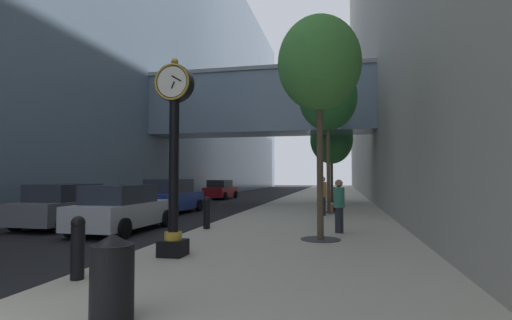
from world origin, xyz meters
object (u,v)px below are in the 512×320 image
at_px(bollard_nearest, 78,246).
at_px(bollard_third, 207,212).
at_px(street_clock, 174,146).
at_px(car_blue_near, 171,197).
at_px(pedestrian_by_clock, 323,195).
at_px(street_tree_mid_far, 331,140).
at_px(pedestrian_walking, 339,205).
at_px(trash_bin, 112,276).
at_px(car_silver_mid, 122,209).
at_px(street_tree_mid_near, 328,98).
at_px(car_grey_far, 67,206).
at_px(car_red_trailing, 221,190).
at_px(street_tree_near, 319,64).

distance_m(bollard_nearest, bollard_third, 6.50).
bearing_deg(street_clock, car_blue_near, 114.99).
distance_m(bollard_third, pedestrian_by_clock, 6.39).
height_order(street_tree_mid_far, pedestrian_walking, street_tree_mid_far).
bearing_deg(bollard_nearest, bollard_third, 90.00).
distance_m(trash_bin, car_silver_mid, 8.93).
height_order(pedestrian_walking, car_silver_mid, pedestrian_walking).
relative_size(street_clock, bollard_third, 4.11).
height_order(street_clock, street_tree_mid_far, street_tree_mid_far).
xyz_separation_m(street_tree_mid_near, car_grey_far, (-9.46, -6.40, -4.97)).
bearing_deg(bollard_third, car_silver_mid, -172.52).
distance_m(pedestrian_walking, pedestrian_by_clock, 5.33).
bearing_deg(car_red_trailing, street_tree_mid_far, -22.64).
relative_size(street_tree_mid_near, pedestrian_walking, 4.40).
bearing_deg(pedestrian_by_clock, trash_bin, -98.36).
height_order(street_tree_near, car_silver_mid, street_tree_near).
height_order(bollard_third, trash_bin, bollard_third).
height_order(street_clock, bollard_third, street_clock).
bearing_deg(trash_bin, bollard_nearest, 136.80).
height_order(bollard_nearest, bollard_third, same).
relative_size(street_tree_mid_near, pedestrian_by_clock, 4.14).
bearing_deg(bollard_third, street_clock, -79.97).
height_order(pedestrian_walking, car_grey_far, pedestrian_walking).
xyz_separation_m(bollard_nearest, car_grey_far, (-5.62, 6.83, 0.08)).
bearing_deg(bollard_nearest, trash_bin, -43.20).
bearing_deg(bollard_nearest, car_red_trailing, 102.18).
distance_m(pedestrian_walking, car_red_trailing, 21.20).
xyz_separation_m(street_tree_mid_far, car_blue_near, (-7.88, -8.94, -3.62)).
xyz_separation_m(car_blue_near, car_silver_mid, (1.14, -6.35, -0.06)).
xyz_separation_m(trash_bin, car_red_trailing, (-7.12, 26.84, 0.10)).
xyz_separation_m(street_clock, street_tree_mid_far, (3.07, 19.27, 1.90)).
bearing_deg(street_tree_near, car_silver_mid, 170.89).
distance_m(pedestrian_by_clock, car_red_trailing, 16.29).
relative_size(street_tree_near, pedestrian_walking, 3.81).
height_order(street_tree_near, trash_bin, street_tree_near).
height_order(pedestrian_walking, car_blue_near, pedestrian_walking).
height_order(trash_bin, pedestrian_by_clock, pedestrian_by_clock).
bearing_deg(bollard_third, pedestrian_walking, -0.34).
xyz_separation_m(street_tree_near, car_grey_far, (-9.46, 1.79, -4.27)).
xyz_separation_m(street_tree_near, trash_bin, (-2.18, -6.60, -4.37)).
relative_size(trash_bin, car_grey_far, 0.25).
height_order(street_clock, street_tree_mid_near, street_tree_mid_near).
xyz_separation_m(pedestrian_by_clock, car_grey_far, (-9.24, -4.93, -0.29)).
xyz_separation_m(street_clock, bollard_third, (-0.77, 4.36, -1.86)).
distance_m(street_tree_near, pedestrian_by_clock, 7.81).
height_order(bollard_nearest, street_tree_mid_far, street_tree_mid_far).
bearing_deg(street_clock, car_grey_far, 143.76).
distance_m(street_clock, street_tree_mid_near, 11.94).
bearing_deg(street_tree_near, car_red_trailing, 114.67).
distance_m(street_tree_near, street_tree_mid_far, 16.38).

